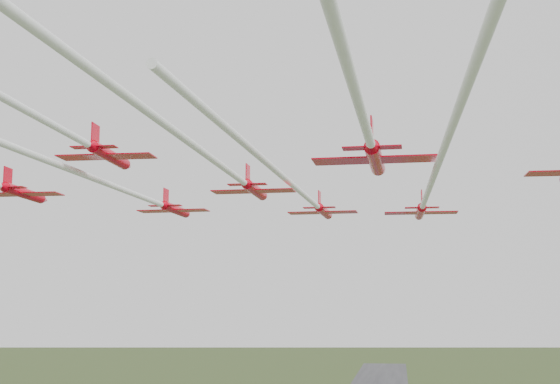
# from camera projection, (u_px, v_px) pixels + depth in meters

# --- Properties ---
(jet_lead) EXTENTS (8.54, 65.95, 2.54)m
(jet_lead) POSITION_uv_depth(u_px,v_px,m) (299.00, 190.00, 78.88)
(jet_lead) COLOR red
(jet_row2_left) EXTENTS (7.95, 56.44, 2.37)m
(jet_row2_left) POSITION_uv_depth(u_px,v_px,m) (126.00, 191.00, 73.30)
(jet_row2_left) COLOR red
(jet_row2_right) EXTENTS (7.86, 66.08, 2.35)m
(jet_row2_right) POSITION_uv_depth(u_px,v_px,m) (430.00, 185.00, 66.94)
(jet_row2_right) COLOR red
(jet_row3_mid) EXTENTS (7.80, 55.25, 2.34)m
(jet_row3_mid) POSITION_uv_depth(u_px,v_px,m) (218.00, 163.00, 59.77)
(jet_row3_mid) COLOR red
(jet_row4_left) EXTENTS (7.82, 50.82, 2.34)m
(jet_row4_left) POSITION_uv_depth(u_px,v_px,m) (44.00, 120.00, 50.96)
(jet_row4_left) COLOR red
(jet_row4_right) EXTENTS (9.32, 66.68, 2.79)m
(jet_row4_right) POSITION_uv_depth(u_px,v_px,m) (358.00, 100.00, 42.46)
(jet_row4_right) COLOR red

